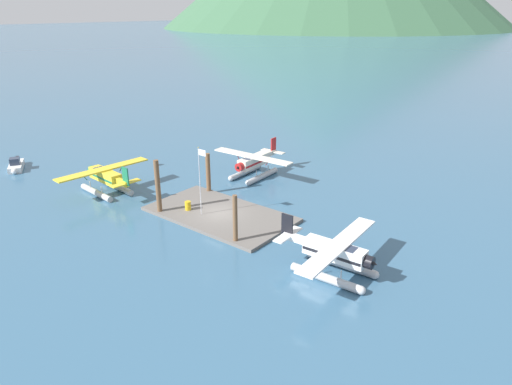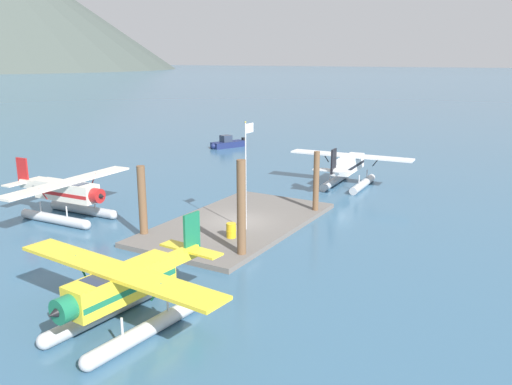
{
  "view_description": "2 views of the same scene",
  "coord_description": "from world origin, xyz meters",
  "px_view_note": "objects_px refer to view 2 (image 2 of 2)",
  "views": [
    {
      "loc": [
        28.02,
        -29.56,
        18.64
      ],
      "look_at": [
        1.35,
        3.92,
        1.52
      ],
      "focal_mm": 32.36,
      "sensor_mm": 36.0,
      "label": 1
    },
    {
      "loc": [
        -27.77,
        -17.41,
        10.63
      ],
      "look_at": [
        2.43,
        -0.01,
        1.68
      ],
      "focal_mm": 36.97,
      "sensor_mm": 36.0,
      "label": 2
    }
  ],
  "objects_px": {
    "seaplane_white_stbd_aft": "(349,168)",
    "fuel_drum": "(231,230)",
    "boat_navy_open_east": "(227,143)",
    "flagpole": "(247,164)",
    "seaplane_yellow_port_aft": "(122,292)",
    "seaplane_cream_bow_left": "(68,196)"
  },
  "relations": [
    {
      "from": "seaplane_white_stbd_aft",
      "to": "boat_navy_open_east",
      "type": "relative_size",
      "value": 2.28
    },
    {
      "from": "boat_navy_open_east",
      "to": "flagpole",
      "type": "bearing_deg",
      "value": -144.82
    },
    {
      "from": "seaplane_yellow_port_aft",
      "to": "flagpole",
      "type": "bearing_deg",
      "value": 8.23
    },
    {
      "from": "flagpole",
      "to": "seaplane_yellow_port_aft",
      "type": "height_order",
      "value": "flagpole"
    },
    {
      "from": "fuel_drum",
      "to": "seaplane_white_stbd_aft",
      "type": "relative_size",
      "value": 0.08
    },
    {
      "from": "seaplane_yellow_port_aft",
      "to": "boat_navy_open_east",
      "type": "distance_m",
      "value": 44.37
    },
    {
      "from": "boat_navy_open_east",
      "to": "seaplane_cream_bow_left",
      "type": "bearing_deg",
      "value": -167.42
    },
    {
      "from": "seaplane_cream_bow_left",
      "to": "seaplane_white_stbd_aft",
      "type": "xyz_separation_m",
      "value": [
        18.33,
        -13.18,
        0.0
      ]
    },
    {
      "from": "fuel_drum",
      "to": "seaplane_cream_bow_left",
      "type": "bearing_deg",
      "value": 97.07
    },
    {
      "from": "seaplane_cream_bow_left",
      "to": "boat_navy_open_east",
      "type": "bearing_deg",
      "value": 12.58
    },
    {
      "from": "fuel_drum",
      "to": "seaplane_yellow_port_aft",
      "type": "xyz_separation_m",
      "value": [
        -10.81,
        -1.78,
        0.84
      ]
    },
    {
      "from": "flagpole",
      "to": "seaplane_yellow_port_aft",
      "type": "xyz_separation_m",
      "value": [
        -12.7,
        -1.84,
        -2.84
      ]
    },
    {
      "from": "seaplane_white_stbd_aft",
      "to": "fuel_drum",
      "type": "bearing_deg",
      "value": 176.35
    },
    {
      "from": "flagpole",
      "to": "seaplane_white_stbd_aft",
      "type": "distance_m",
      "value": 15.25
    },
    {
      "from": "flagpole",
      "to": "fuel_drum",
      "type": "distance_m",
      "value": 4.13
    },
    {
      "from": "flagpole",
      "to": "fuel_drum",
      "type": "height_order",
      "value": "flagpole"
    },
    {
      "from": "fuel_drum",
      "to": "seaplane_cream_bow_left",
      "type": "distance_m",
      "value": 12.22
    },
    {
      "from": "flagpole",
      "to": "seaplane_white_stbd_aft",
      "type": "bearing_deg",
      "value": -4.31
    },
    {
      "from": "seaplane_white_stbd_aft",
      "to": "boat_navy_open_east",
      "type": "bearing_deg",
      "value": 59.61
    },
    {
      "from": "fuel_drum",
      "to": "boat_navy_open_east",
      "type": "distance_m",
      "value": 34.13
    },
    {
      "from": "flagpole",
      "to": "seaplane_white_stbd_aft",
      "type": "height_order",
      "value": "flagpole"
    },
    {
      "from": "fuel_drum",
      "to": "seaplane_yellow_port_aft",
      "type": "distance_m",
      "value": 10.99
    }
  ]
}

